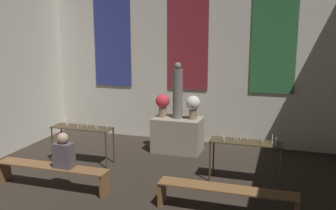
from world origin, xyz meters
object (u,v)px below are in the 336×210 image
at_px(altar, 178,135).
at_px(pew_back_right, 226,194).
at_px(flower_vase_right, 193,105).
at_px(candle_rack_right, 246,147).
at_px(pew_back_left, 52,171).
at_px(person_seated, 64,152).
at_px(flower_vase_left, 163,103).
at_px(candle_rack_left, 82,132).
at_px(statue, 178,92).

height_order(altar, pew_back_right, altar).
distance_m(flower_vase_right, pew_back_right, 3.33).
relative_size(altar, candle_rack_right, 0.85).
bearing_deg(pew_back_left, pew_back_right, 0.00).
distance_m(flower_vase_right, person_seated, 3.48).
xyz_separation_m(flower_vase_left, candle_rack_left, (-1.47, -1.47, -0.48)).
height_order(pew_back_left, person_seated, person_seated).
bearing_deg(statue, candle_rack_right, -38.35).
distance_m(flower_vase_left, flower_vase_right, 0.79).
distance_m(flower_vase_left, candle_rack_right, 2.74).
xyz_separation_m(candle_rack_right, pew_back_left, (-3.57, -1.46, -0.40)).
relative_size(flower_vase_left, person_seated, 0.86).
bearing_deg(pew_back_left, flower_vase_right, 54.35).
bearing_deg(flower_vase_right, flower_vase_left, 180.00).
distance_m(statue, candle_rack_right, 2.50).
relative_size(statue, candle_rack_right, 0.97).
relative_size(flower_vase_right, pew_back_left, 0.25).
xyz_separation_m(flower_vase_left, pew_back_left, (-1.31, -2.93, -0.88)).
relative_size(candle_rack_right, person_seated, 2.09).
bearing_deg(flower_vase_left, candle_rack_left, -134.85).
bearing_deg(person_seated, flower_vase_left, 70.86).
relative_size(flower_vase_right, pew_back_right, 0.25).
bearing_deg(flower_vase_left, pew_back_right, -54.35).
bearing_deg(flower_vase_left, pew_back_left, -114.09).
bearing_deg(candle_rack_right, pew_back_right, -96.16).
distance_m(candle_rack_right, pew_back_left, 3.88).
distance_m(candle_rack_left, pew_back_left, 1.52).
relative_size(flower_vase_right, candle_rack_right, 0.41).
xyz_separation_m(statue, flower_vase_right, (0.40, 0.00, -0.30)).
xyz_separation_m(flower_vase_right, candle_rack_left, (-2.26, -1.47, -0.48)).
distance_m(candle_rack_left, pew_back_right, 3.88).
bearing_deg(flower_vase_left, statue, -0.00).
distance_m(altar, statue, 1.10).
height_order(statue, pew_back_left, statue).
bearing_deg(statue, pew_back_right, -59.79).
bearing_deg(statue, flower_vase_right, 0.00).
xyz_separation_m(statue, candle_rack_left, (-1.86, -1.47, -0.78)).
height_order(statue, candle_rack_left, statue).
bearing_deg(altar, pew_back_right, -59.79).
bearing_deg(flower_vase_right, statue, -180.00).
bearing_deg(pew_back_right, statue, 120.21).
distance_m(candle_rack_right, pew_back_right, 1.52).
bearing_deg(flower_vase_right, person_seated, -121.69).
height_order(candle_rack_left, pew_back_right, candle_rack_left).
relative_size(altar, flower_vase_left, 2.06).
bearing_deg(pew_back_left, statue, 59.79).
xyz_separation_m(flower_vase_right, pew_back_right, (1.31, -2.93, -0.88)).
bearing_deg(flower_vase_right, altar, -180.00).
xyz_separation_m(candle_rack_left, person_seated, (0.45, -1.46, 0.02)).
distance_m(statue, pew_back_right, 3.59).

